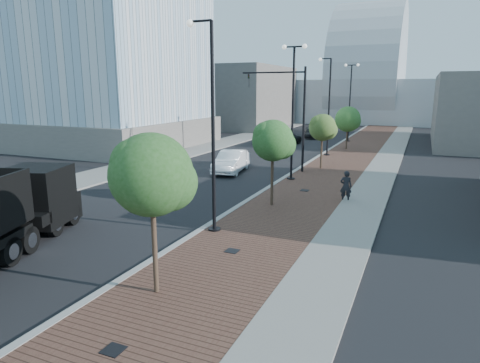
% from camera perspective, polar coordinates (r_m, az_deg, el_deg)
% --- Properties ---
extents(ground, '(220.00, 220.00, 0.00)m').
position_cam_1_polar(ground, '(12.54, -28.91, -19.80)').
color(ground, black).
extents(sidewalk, '(7.00, 140.00, 0.12)m').
position_cam_1_polar(sidewalk, '(46.87, 16.74, 4.22)').
color(sidewalk, '#4C2D23').
rests_on(sidewalk, ground).
extents(concrete_strip, '(2.40, 140.00, 0.13)m').
position_cam_1_polar(concrete_strip, '(46.63, 20.03, 3.96)').
color(concrete_strip, slate).
rests_on(concrete_strip, ground).
extents(curb, '(0.30, 140.00, 0.14)m').
position_cam_1_polar(curb, '(47.40, 12.53, 4.55)').
color(curb, gray).
rests_on(curb, ground).
extents(west_sidewalk, '(4.00, 140.00, 0.12)m').
position_cam_1_polar(west_sidewalk, '(51.44, -1.87, 5.43)').
color(west_sidewalk, slate).
rests_on(west_sidewalk, ground).
extents(white_sedan, '(2.52, 5.33, 1.69)m').
position_cam_1_polar(white_sedan, '(32.72, -1.19, 2.75)').
color(white_sedan, white).
rests_on(white_sedan, ground).
extents(dark_car_mid, '(3.70, 5.24, 1.33)m').
position_cam_1_polar(dark_car_mid, '(49.38, 5.95, 5.78)').
color(dark_car_mid, black).
rests_on(dark_car_mid, ground).
extents(dark_car_far, '(3.05, 4.74, 1.28)m').
position_cam_1_polar(dark_car_far, '(56.57, 9.62, 6.50)').
color(dark_car_far, black).
rests_on(dark_car_far, ground).
extents(pedestrian, '(0.70, 0.50, 1.82)m').
position_cam_1_polar(pedestrian, '(24.77, 14.21, -0.65)').
color(pedestrian, black).
rests_on(pedestrian, ground).
extents(streetlight_1, '(1.44, 0.56, 9.21)m').
position_cam_1_polar(streetlight_1, '(18.30, -4.00, 6.07)').
color(streetlight_1, black).
rests_on(streetlight_1, ground).
extents(streetlight_2, '(1.72, 0.56, 9.28)m').
position_cam_1_polar(streetlight_2, '(29.36, 7.18, 9.35)').
color(streetlight_2, black).
rests_on(streetlight_2, ground).
extents(streetlight_3, '(1.44, 0.56, 9.21)m').
position_cam_1_polar(streetlight_3, '(41.05, 11.83, 9.39)').
color(streetlight_3, black).
rests_on(streetlight_3, ground).
extents(streetlight_4, '(1.72, 0.56, 9.28)m').
position_cam_1_polar(streetlight_4, '(52.80, 14.72, 10.40)').
color(streetlight_4, black).
rests_on(streetlight_4, ground).
extents(traffic_mast, '(5.09, 0.20, 8.00)m').
position_cam_1_polar(traffic_mast, '(32.48, 7.17, 9.93)').
color(traffic_mast, black).
rests_on(traffic_mast, ground).
extents(tree_0, '(2.55, 2.52, 5.15)m').
position_cam_1_polar(tree_0, '(12.72, -11.74, 0.84)').
color(tree_0, '#382619').
rests_on(tree_0, ground).
extents(tree_1, '(2.30, 2.24, 4.80)m').
position_cam_1_polar(tree_1, '(22.52, 4.60, 5.54)').
color(tree_1, '#382619').
rests_on(tree_1, ground).
extents(tree_2, '(2.22, 2.15, 4.46)m').
position_cam_1_polar(tree_2, '(34.06, 11.24, 7.20)').
color(tree_2, '#382619').
rests_on(tree_2, ground).
extents(tree_3, '(2.66, 2.66, 4.60)m').
position_cam_1_polar(tree_3, '(45.83, 14.52, 8.20)').
color(tree_3, '#382619').
rests_on(tree_3, ground).
extents(tower_podium, '(19.00, 19.00, 3.00)m').
position_cam_1_polar(tower_podium, '(50.58, -17.30, 6.40)').
color(tower_podium, '#65605B').
rests_on(tower_podium, ground).
extents(convention_center, '(50.00, 30.00, 50.00)m').
position_cam_1_polar(convention_center, '(91.78, 17.06, 11.73)').
color(convention_center, '#ACB1B6').
rests_on(convention_center, ground).
extents(commercial_block_nw, '(14.00, 20.00, 10.00)m').
position_cam_1_polar(commercial_block_nw, '(72.17, -0.09, 11.40)').
color(commercial_block_nw, '#605B56').
rests_on(commercial_block_nw, ground).
extents(utility_cover_0, '(0.50, 0.50, 0.02)m').
position_cam_1_polar(utility_cover_0, '(11.49, -16.83, -21.07)').
color(utility_cover_0, black).
rests_on(utility_cover_0, sidewalk).
extents(utility_cover_1, '(0.50, 0.50, 0.02)m').
position_cam_1_polar(utility_cover_1, '(16.75, -1.08, -9.41)').
color(utility_cover_1, black).
rests_on(utility_cover_1, sidewalk).
extents(utility_cover_2, '(0.50, 0.50, 0.02)m').
position_cam_1_polar(utility_cover_2, '(26.69, 8.78, -1.20)').
color(utility_cover_2, black).
rests_on(utility_cover_2, sidewalk).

